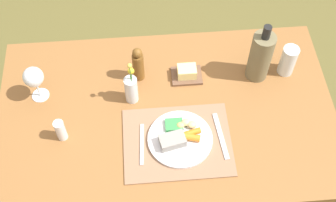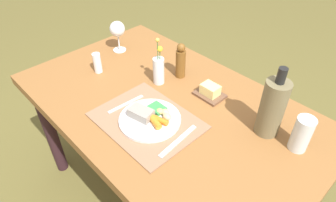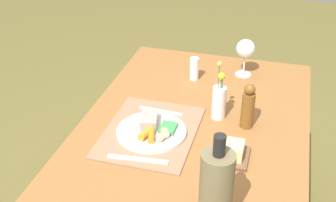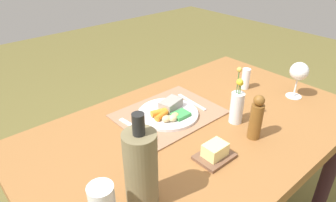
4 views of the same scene
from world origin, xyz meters
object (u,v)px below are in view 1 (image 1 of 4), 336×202
knife (221,136)px  flower_vase (131,88)px  wine_glass (33,78)px  fork (142,144)px  cooler_bottle (260,56)px  dining_table (167,123)px  dinner_plate (180,137)px  water_tumbler (288,62)px  butter_dish (187,73)px  pepper_mill (138,64)px  salt_shaker (61,130)px

knife → flower_vase: size_ratio=0.87×
wine_glass → fork: bearing=-33.2°
cooler_bottle → flower_vase: (-0.54, -0.09, -0.05)m
cooler_bottle → dining_table: bearing=-157.8°
dinner_plate → fork: size_ratio=1.42×
wine_glass → water_tumbler: 1.06m
butter_dish → wine_glass: 0.63m
pepper_mill → fork: bearing=-90.8°
dining_table → salt_shaker: 0.45m
water_tumbler → dining_table: bearing=-162.1°
dining_table → wine_glass: (-0.52, 0.13, 0.21)m
dinner_plate → fork: bearing=-175.6°
knife → water_tumbler: (0.33, 0.30, 0.05)m
salt_shaker → water_tumbler: water_tumbler is taller
flower_vase → butter_dish: bearing=22.1°
salt_shaker → cooler_bottle: bearing=16.6°
flower_vase → wine_glass: size_ratio=1.40×
dining_table → dinner_plate: (0.04, -0.13, 0.11)m
salt_shaker → flower_vase: size_ratio=0.43×
flower_vase → fork: bearing=-82.6°
dinner_plate → butter_dish: butter_dish is taller
flower_vase → cooler_bottle: bearing=8.9°
butter_dish → dining_table: bearing=-119.8°
flower_vase → water_tumbler: flower_vase is taller
water_tumbler → dinner_plate: bearing=-148.2°
fork → knife: size_ratio=0.86×
dining_table → salt_shaker: size_ratio=13.38×
wine_glass → dining_table: bearing=-13.7°
dinner_plate → water_tumbler: bearing=31.8°
salt_shaker → wine_glass: size_ratio=0.60×
knife → fork: bearing=176.4°
flower_vase → pepper_mill: bearing=73.3°
wine_glass → water_tumbler: bearing=2.4°
dining_table → knife: size_ratio=6.63×
pepper_mill → dining_table: bearing=-61.6°
dining_table → wine_glass: 0.58m
dinner_plate → salt_shaker: size_ratio=2.47×
dinner_plate → cooler_bottle: 0.48m
pepper_mill → water_tumbler: (0.64, -0.02, -0.02)m
salt_shaker → cooler_bottle: cooler_bottle is taller
water_tumbler → cooler_bottle: bearing=-176.8°
pepper_mill → cooler_bottle: bearing=-3.1°
knife → dinner_plate: bearing=174.2°
dining_table → salt_shaker: bearing=-169.1°
butter_dish → flower_vase: 0.26m
wine_glass → knife: bearing=-19.7°
dinner_plate → cooler_bottle: size_ratio=0.86×
wine_glass → pepper_mill: bearing=8.8°
knife → butter_dish: 0.33m
cooler_bottle → flower_vase: cooler_bottle is taller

